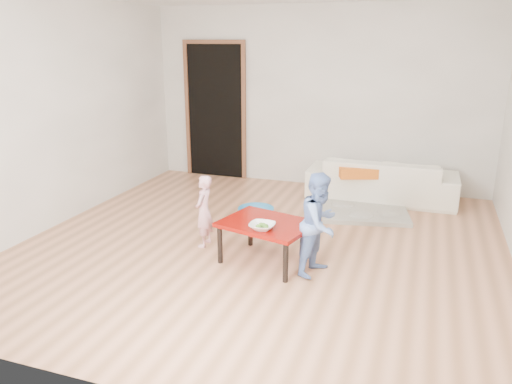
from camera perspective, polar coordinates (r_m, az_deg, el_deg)
The scene contains 13 objects.
floor at distance 5.40m, azimuth 0.70°, elevation -6.01°, with size 5.00×5.00×0.01m, color #A46C46.
back_wall at distance 7.43m, azimuth 6.98°, elevation 10.63°, with size 5.00×0.02×2.60m, color white.
left_wall at distance 6.28m, azimuth -21.68°, elevation 8.41°, with size 0.02×5.00×2.60m, color white.
doorway at distance 7.94m, azimuth -4.61°, elevation 9.11°, with size 1.02×0.08×2.11m, color brown, non-canonical shape.
sofa at distance 7.03m, azimuth 14.17°, elevation 1.46°, with size 1.98×0.77×0.58m, color white.
cushion at distance 6.77m, azimuth 11.46°, elevation 2.44°, with size 0.50×0.45×0.13m, color orange.
red_table at distance 4.92m, azimuth 1.21°, elevation -5.75°, with size 0.84×0.63×0.42m, color maroon, non-canonical shape.
bowl at distance 4.65m, azimuth 0.71°, elevation -3.94°, with size 0.24×0.24×0.06m, color white.
broccoli at distance 4.65m, azimuth 0.71°, elevation -3.95°, with size 0.12×0.12×0.06m, color #2D5919, non-canonical shape.
child_pink at distance 5.27m, azimuth -5.99°, elevation -2.19°, with size 0.28×0.18×0.77m, color #DC6475.
child_blue at distance 4.64m, azimuth 7.31°, elevation -3.64°, with size 0.47×0.37×0.97m, color #638FE5.
basin at distance 6.13m, azimuth -0.01°, elevation -2.45°, with size 0.45×0.45×0.14m, color #328BBF.
blanket at distance 6.46m, azimuth 12.27°, elevation -2.21°, with size 1.06×0.88×0.05m, color #B1AE9C, non-canonical shape.
Camera 1 is at (1.57, -4.71, 2.12)m, focal length 35.00 mm.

